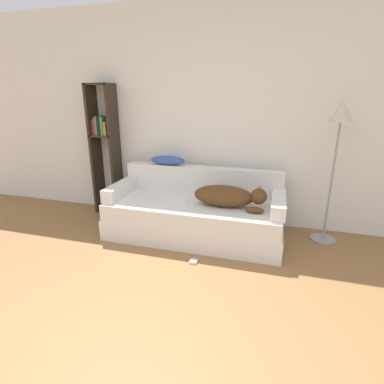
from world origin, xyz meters
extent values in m
cube|color=silver|center=(0.00, 2.76, 1.35)|extent=(7.80, 0.06, 2.70)
cube|color=silver|center=(0.03, 2.14, 0.12)|extent=(2.04, 0.88, 0.24)
cube|color=silver|center=(0.03, 2.13, 0.34)|extent=(2.00, 0.84, 0.20)
cube|color=silver|center=(0.03, 2.50, 0.60)|extent=(2.00, 0.15, 0.33)
cube|color=silver|center=(-0.92, 2.13, 0.51)|extent=(0.15, 0.69, 0.15)
cube|color=silver|center=(0.97, 2.13, 0.51)|extent=(0.15, 0.69, 0.15)
ellipsoid|color=#513319|center=(0.38, 2.09, 0.55)|extent=(0.67, 0.28, 0.24)
sphere|color=#513319|center=(0.76, 2.09, 0.58)|extent=(0.18, 0.18, 0.18)
cone|color=#513319|center=(0.76, 2.04, 0.65)|extent=(0.06, 0.06, 0.08)
cone|color=#513319|center=(0.76, 2.14, 0.65)|extent=(0.06, 0.06, 0.08)
ellipsoid|color=#513319|center=(0.74, 1.96, 0.47)|extent=(0.20, 0.07, 0.07)
cube|color=silver|center=(-0.23, 2.11, 0.44)|extent=(0.40, 0.32, 0.02)
ellipsoid|color=#335199|center=(-0.43, 2.49, 0.83)|extent=(0.46, 0.17, 0.12)
cube|color=#2D2319|center=(-1.53, 2.58, 0.88)|extent=(0.04, 0.26, 1.77)
cube|color=#2D2319|center=(-1.22, 2.58, 0.88)|extent=(0.04, 0.26, 1.77)
cube|color=#2D2319|center=(-1.38, 2.58, 1.76)|extent=(0.32, 0.26, 0.02)
cube|color=#2D2319|center=(-1.38, 2.58, 1.10)|extent=(0.32, 0.26, 0.02)
cube|color=black|center=(-1.48, 2.56, 1.21)|extent=(0.03, 0.20, 0.20)
cube|color=red|center=(-1.45, 2.56, 1.22)|extent=(0.03, 0.20, 0.22)
cube|color=#337F42|center=(-1.42, 2.56, 1.23)|extent=(0.03, 0.20, 0.25)
cube|color=black|center=(-1.38, 2.56, 1.22)|extent=(0.04, 0.20, 0.23)
cube|color=#337F42|center=(-1.33, 2.56, 1.23)|extent=(0.04, 0.20, 0.24)
cube|color=olive|center=(-1.29, 2.56, 1.20)|extent=(0.04, 0.20, 0.18)
cylinder|color=gray|center=(1.51, 2.43, 0.01)|extent=(0.28, 0.28, 0.02)
cylinder|color=gray|center=(1.51, 2.43, 0.69)|extent=(0.02, 0.02, 1.33)
cone|color=beige|center=(1.51, 2.43, 1.47)|extent=(0.23, 0.23, 0.22)
cube|color=white|center=(0.19, 1.53, 0.01)|extent=(0.07, 0.07, 0.02)
camera|label=1|loc=(0.91, -1.04, 1.63)|focal=28.00mm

